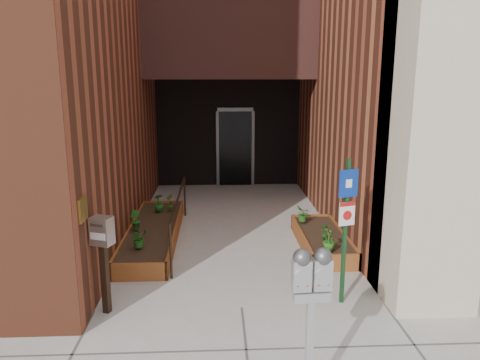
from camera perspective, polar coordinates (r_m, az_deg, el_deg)
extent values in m
plane|color=#9E9991|center=(6.65, 0.20, -15.32)|extent=(80.00, 80.00, 0.00)
cube|color=brown|center=(14.57, 24.31, 19.18)|extent=(8.00, 13.70, 10.00)
cube|color=beige|center=(6.76, 22.31, 3.90)|extent=(1.10, 1.20, 4.40)
cube|color=black|center=(11.88, -1.37, 17.06)|extent=(4.20, 2.00, 2.00)
cube|color=black|center=(13.35, -1.47, 5.86)|extent=(4.00, 0.30, 3.00)
cube|color=black|center=(13.25, -0.58, 3.84)|extent=(0.90, 0.06, 2.10)
cube|color=#B79338|center=(6.12, -18.66, -3.40)|extent=(0.04, 0.30, 0.30)
cube|color=brown|center=(7.51, -12.30, -10.92)|extent=(0.90, 0.04, 0.30)
cube|color=brown|center=(10.83, -9.29, -3.30)|extent=(0.90, 0.04, 0.30)
cube|color=brown|center=(9.21, -13.18, -6.40)|extent=(0.04, 3.60, 0.30)
cube|color=brown|center=(9.10, -7.81, -6.42)|extent=(0.04, 3.60, 0.30)
cube|color=black|center=(9.15, -10.51, -6.54)|extent=(0.82, 3.52, 0.26)
cube|color=brown|center=(7.82, 11.72, -9.88)|extent=(0.80, 0.04, 0.30)
cube|color=brown|center=(9.80, 8.60, -5.02)|extent=(0.80, 0.04, 0.30)
cube|color=brown|center=(8.73, 7.52, -7.27)|extent=(0.04, 2.20, 0.30)
cube|color=brown|center=(8.89, 12.38, -7.08)|extent=(0.04, 2.20, 0.30)
cube|color=black|center=(8.81, 9.97, -7.30)|extent=(0.72, 2.12, 0.26)
cylinder|color=black|center=(7.40, -8.45, -8.60)|extent=(0.04, 0.04, 0.90)
cylinder|color=black|center=(10.53, -6.75, -1.99)|extent=(0.04, 0.04, 0.90)
cylinder|color=black|center=(8.83, -7.53, -2.06)|extent=(0.04, 3.30, 0.04)
cube|color=#B5B4B7|center=(4.74, 8.39, -20.31)|extent=(0.07, 0.07, 1.13)
cube|color=#B5B4B7|center=(4.44, 8.65, -13.73)|extent=(0.35, 0.16, 0.09)
cube|color=#B5B4B7|center=(4.33, 7.50, -11.43)|extent=(0.18, 0.12, 0.29)
sphere|color=#59595B|center=(4.26, 7.56, -9.37)|extent=(0.17, 0.17, 0.17)
cube|color=white|center=(4.27, 7.70, -11.48)|extent=(0.10, 0.01, 0.06)
cube|color=#B21414|center=(4.30, 7.66, -12.57)|extent=(0.10, 0.01, 0.03)
cube|color=#B5B4B7|center=(4.37, 9.98, -11.24)|extent=(0.18, 0.12, 0.29)
sphere|color=#59595B|center=(4.31, 10.06, -9.19)|extent=(0.17, 0.17, 0.17)
cube|color=white|center=(4.31, 10.21, -11.28)|extent=(0.10, 0.01, 0.06)
cube|color=#B21414|center=(4.35, 10.16, -12.36)|extent=(0.10, 0.01, 0.03)
cube|color=#163C1C|center=(6.55, 12.65, -6.31)|extent=(0.06, 0.06, 2.05)
cube|color=navy|center=(6.33, 13.10, -0.41)|extent=(0.27, 0.10, 0.37)
cube|color=white|center=(6.33, 13.12, -0.41)|extent=(0.09, 0.04, 0.11)
cube|color=white|center=(6.44, 12.91, -4.04)|extent=(0.23, 0.08, 0.33)
cube|color=#B21414|center=(6.40, 12.99, -2.89)|extent=(0.23, 0.08, 0.06)
cylinder|color=#B21414|center=(6.44, 12.95, -4.22)|extent=(0.13, 0.05, 0.13)
cube|color=black|center=(6.58, -16.11, -11.45)|extent=(0.11, 0.11, 0.98)
cube|color=#B2B2B4|center=(6.34, -16.48, -5.95)|extent=(0.32, 0.28, 0.37)
cube|color=#59595B|center=(6.23, -17.07, -5.30)|extent=(0.19, 0.08, 0.04)
cube|color=white|center=(6.28, -16.98, -6.61)|extent=(0.20, 0.08, 0.09)
imported|color=#22611B|center=(8.04, -12.25, -6.89)|extent=(0.41, 0.41, 0.32)
imported|color=#1D5719|center=(8.92, -12.67, -4.78)|extent=(0.28, 0.28, 0.36)
imported|color=#1A5919|center=(10.00, -9.86, -2.71)|extent=(0.28, 0.28, 0.37)
imported|color=#295819|center=(10.01, -8.53, -2.65)|extent=(0.25, 0.25, 0.36)
imported|color=#285E1A|center=(7.84, 10.80, -7.15)|extent=(0.25, 0.25, 0.37)
imported|color=#195418|center=(8.35, 10.30, -6.15)|extent=(0.16, 0.16, 0.29)
imported|color=#285F1B|center=(9.23, 7.69, -4.11)|extent=(0.32, 0.32, 0.32)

